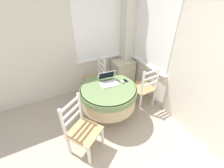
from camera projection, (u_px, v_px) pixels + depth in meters
name	position (u px, v px, depth m)	size (l,w,h in m)	color
corner_room_shell	(120.00, 52.00, 2.65)	(4.09, 4.47, 2.55)	beige
round_dining_table	(109.00, 95.00, 2.81)	(1.05, 1.05, 0.73)	#4C3D2D
laptop	(108.00, 81.00, 2.81)	(0.36, 0.34, 0.21)	white
computer_mouse	(122.00, 81.00, 2.83)	(0.06, 0.09, 0.05)	white
cell_phone	(125.00, 81.00, 2.89)	(0.09, 0.13, 0.01)	black
dining_chair_near_back_window	(96.00, 78.00, 3.50)	(0.44, 0.43, 0.97)	tan
dining_chair_near_right_window	(144.00, 88.00, 3.17)	(0.45, 0.46, 0.97)	tan
dining_chair_camera_near	(82.00, 129.00, 2.27)	(0.60, 0.61, 0.97)	tan
corner_cabinet	(123.00, 73.00, 3.92)	(0.54, 0.45, 0.68)	beige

